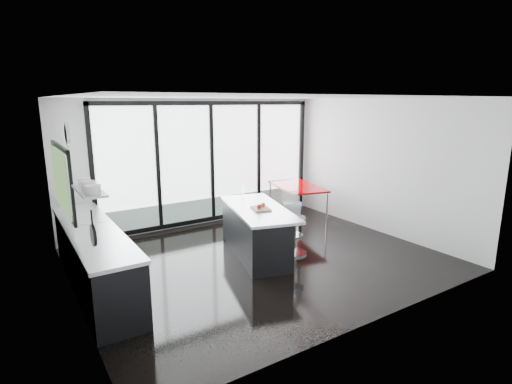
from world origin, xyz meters
TOP-DOWN VIEW (x-y plane):
  - floor at (0.00, 0.00)m, footprint 6.00×5.00m
  - ceiling at (0.00, 0.00)m, footprint 6.00×5.00m
  - wall_back at (0.27, 2.47)m, footprint 6.00×0.09m
  - wall_front at (0.00, -2.50)m, footprint 6.00×0.00m
  - wall_left at (-2.97, 0.27)m, footprint 0.26×5.00m
  - wall_right at (3.00, 0.00)m, footprint 0.00×5.00m
  - counter_cabinets at (-2.67, 0.40)m, footprint 0.69×3.24m
  - island at (0.06, 0.28)m, footprint 1.43×2.30m
  - bar_stool_near at (0.67, -0.13)m, footprint 0.54×0.54m
  - bar_stool_far at (1.25, 0.69)m, footprint 0.55×0.55m
  - red_table at (2.03, 1.53)m, footprint 1.23×1.72m

SIDE VIEW (x-z plane):
  - floor at x=0.00m, z-range 0.00..0.00m
  - bar_stool_near at x=0.67m, z-range 0.00..0.70m
  - bar_stool_far at x=1.25m, z-range 0.00..0.71m
  - red_table at x=2.03m, z-range 0.00..0.83m
  - island at x=0.06m, z-range -0.12..1.01m
  - counter_cabinets at x=-2.67m, z-range -0.22..1.14m
  - wall_back at x=0.27m, z-range -0.13..2.67m
  - wall_front at x=0.00m, z-range 0.00..2.80m
  - wall_right at x=3.00m, z-range 0.00..2.80m
  - wall_left at x=-2.97m, z-range 0.16..2.96m
  - ceiling at x=0.00m, z-range 2.80..2.80m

